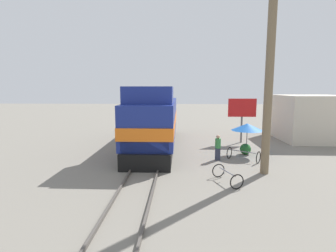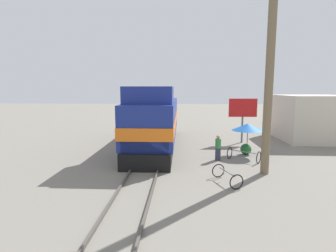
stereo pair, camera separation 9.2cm
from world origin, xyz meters
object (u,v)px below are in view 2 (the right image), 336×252
locomotive (155,122)px  bicycle_spare (227,176)px  utility_pole (270,68)px  billboard_sign (243,110)px  vendor_umbrella (248,127)px  person_bystander (218,147)px  bicycle (244,155)px

locomotive → bicycle_spare: locomotive is taller
utility_pole → billboard_sign: size_ratio=2.98×
vendor_umbrella → person_bystander: (-2.08, -1.39, -1.02)m
locomotive → utility_pole: 9.21m
locomotive → billboard_sign: 7.16m
vendor_umbrella → bicycle_spare: 5.95m
utility_pole → person_bystander: (-2.04, 2.43, -4.50)m
locomotive → bicycle_spare: bearing=-61.3°
bicycle_spare → bicycle: bearing=-133.5°
utility_pole → bicycle_spare: (-2.17, -1.50, -4.99)m
utility_pole → person_bystander: utility_pole is taller
billboard_sign → person_bystander: (-2.67, -5.45, -1.80)m
bicycle → bicycle_spare: bearing=-168.5°
locomotive → bicycle_spare: size_ratio=7.06×
vendor_umbrella → bicycle: bearing=-110.2°
utility_pole → billboard_sign: 8.35m
locomotive → bicycle: size_ratio=6.65×
bicycle → billboard_sign: bearing=23.4°
utility_pole → vendor_umbrella: bearing=89.4°
utility_pole → bicycle_spare: bearing=-145.5°
billboard_sign → bicycle_spare: billboard_sign is taller
billboard_sign → locomotive: bearing=-163.6°
locomotive → utility_pole: (6.20, -5.87, 3.46)m
locomotive → person_bystander: bearing=-39.6°
locomotive → bicycle: locomotive is taller
bicycle_spare → person_bystander: bearing=-112.0°
vendor_umbrella → utility_pole: bearing=-90.6°
vendor_umbrella → bicycle_spare: size_ratio=1.14×
person_bystander → locomotive: bearing=140.4°
locomotive → bicycle_spare: (4.03, -7.37, -1.52)m
vendor_umbrella → locomotive: bearing=161.8°
bicycle → utility_pole: bearing=-132.4°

